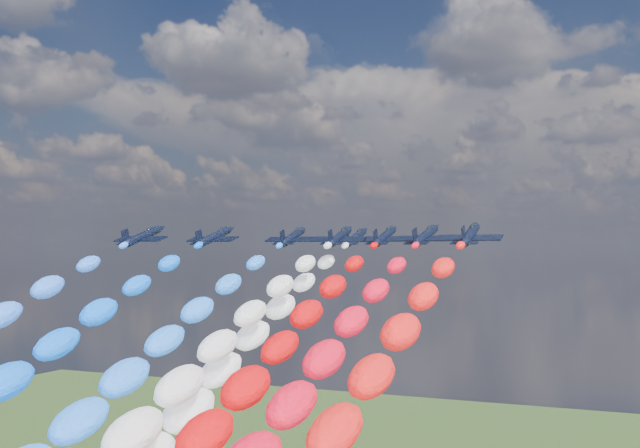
% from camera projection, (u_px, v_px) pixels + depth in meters
% --- Properties ---
extents(jet_0, '(9.53, 12.79, 6.05)m').
position_uv_depth(jet_0, '(143.00, 236.00, 138.62)').
color(jet_0, black).
extents(jet_1, '(9.96, 13.09, 6.05)m').
position_uv_depth(jet_1, '(214.00, 237.00, 143.86)').
color(jet_1, black).
extents(jet_2, '(9.79, 12.97, 6.05)m').
position_uv_depth(jet_2, '(293.00, 237.00, 147.82)').
color(jet_2, black).
extents(jet_3, '(9.63, 12.86, 6.05)m').
position_uv_depth(jet_3, '(340.00, 237.00, 141.71)').
color(jet_3, black).
extents(jet_4, '(9.32, 12.64, 6.05)m').
position_uv_depth(jet_4, '(356.00, 237.00, 153.95)').
color(jet_4, black).
extents(jet_5, '(9.22, 12.56, 6.05)m').
position_uv_depth(jet_5, '(385.00, 236.00, 140.49)').
color(jet_5, black).
extents(jet_6, '(9.82, 12.99, 6.05)m').
position_uv_depth(jet_6, '(425.00, 236.00, 129.88)').
color(jet_6, black).
extents(jet_7, '(9.74, 12.94, 6.05)m').
position_uv_depth(jet_7, '(470.00, 235.00, 117.38)').
color(jet_7, black).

